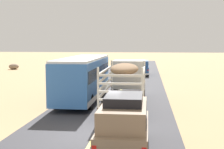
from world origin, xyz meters
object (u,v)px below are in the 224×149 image
object	(u,v)px
suv_near	(124,123)
livestock_truck	(128,77)
boulder_mid_field	(14,67)
bus	(83,77)
car_far	(142,67)

from	to	relation	value
suv_near	livestock_truck	distance (m)	10.76
livestock_truck	boulder_mid_field	distance (m)	32.33
bus	livestock_truck	bearing A→B (deg)	-1.67
bus	car_far	size ratio (longest dim) A/B	2.16
car_far	boulder_mid_field	bearing A→B (deg)	162.20
livestock_truck	car_far	bearing A→B (deg)	88.08
livestock_truck	boulder_mid_field	size ratio (longest dim) A/B	6.09
livestock_truck	boulder_mid_field	bearing A→B (deg)	128.34
bus	car_far	xyz separation A→B (m)	(3.97, 18.60, -0.66)
livestock_truck	car_far	distance (m)	18.72
car_far	livestock_truck	bearing A→B (deg)	-91.92
suv_near	car_far	xyz separation A→B (m)	(0.07, 29.42, -0.06)
livestock_truck	bus	xyz separation A→B (m)	(-3.34, 0.10, -0.04)
suv_near	bus	size ratio (longest dim) A/B	0.46
suv_near	boulder_mid_field	bearing A→B (deg)	119.73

